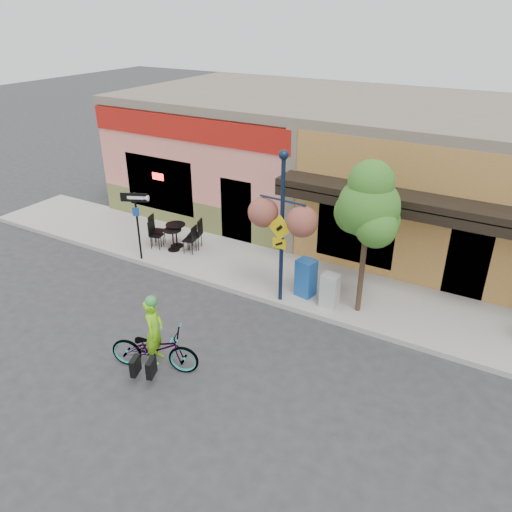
{
  "coord_description": "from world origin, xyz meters",
  "views": [
    {
      "loc": [
        5.48,
        -9.81,
        7.4
      ],
      "look_at": [
        -0.53,
        0.5,
        1.4
      ],
      "focal_mm": 35.0,
      "sensor_mm": 36.0,
      "label": 1
    }
  ],
  "objects_px": {
    "newspaper_box_blue": "(306,278)",
    "newspaper_box_grey": "(330,291)",
    "bicycle": "(155,349)",
    "one_way_sign": "(138,226)",
    "street_tree": "(365,239)",
    "cyclist_rider": "(155,340)",
    "building": "(365,164)",
    "lamp_post": "(282,230)"
  },
  "relations": [
    {
      "from": "newspaper_box_blue",
      "to": "newspaper_box_grey",
      "type": "relative_size",
      "value": 1.14
    },
    {
      "from": "bicycle",
      "to": "newspaper_box_blue",
      "type": "bearing_deg",
      "value": -39.79
    },
    {
      "from": "one_way_sign",
      "to": "newspaper_box_grey",
      "type": "xyz_separation_m",
      "value": [
        6.3,
        0.39,
        -0.64
      ]
    },
    {
      "from": "newspaper_box_blue",
      "to": "street_tree",
      "type": "height_order",
      "value": "street_tree"
    },
    {
      "from": "cyclist_rider",
      "to": "newspaper_box_grey",
      "type": "distance_m",
      "value": 4.85
    },
    {
      "from": "building",
      "to": "bicycle",
      "type": "distance_m",
      "value": 10.84
    },
    {
      "from": "street_tree",
      "to": "building",
      "type": "bearing_deg",
      "value": 109.13
    },
    {
      "from": "bicycle",
      "to": "one_way_sign",
      "type": "height_order",
      "value": "one_way_sign"
    },
    {
      "from": "newspaper_box_grey",
      "to": "street_tree",
      "type": "height_order",
      "value": "street_tree"
    },
    {
      "from": "building",
      "to": "one_way_sign",
      "type": "bearing_deg",
      "value": -125.48
    },
    {
      "from": "one_way_sign",
      "to": "newspaper_box_blue",
      "type": "bearing_deg",
      "value": -17.75
    },
    {
      "from": "lamp_post",
      "to": "one_way_sign",
      "type": "bearing_deg",
      "value": -176.27
    },
    {
      "from": "newspaper_box_grey",
      "to": "bicycle",
      "type": "bearing_deg",
      "value": -118.12
    },
    {
      "from": "bicycle",
      "to": "one_way_sign",
      "type": "distance_m",
      "value": 5.47
    },
    {
      "from": "newspaper_box_blue",
      "to": "newspaper_box_grey",
      "type": "bearing_deg",
      "value": -4.54
    },
    {
      "from": "building",
      "to": "newspaper_box_blue",
      "type": "distance_m",
      "value": 6.46
    },
    {
      "from": "bicycle",
      "to": "one_way_sign",
      "type": "bearing_deg",
      "value": 25.91
    },
    {
      "from": "cyclist_rider",
      "to": "one_way_sign",
      "type": "xyz_separation_m",
      "value": [
        -3.9,
        3.82,
        0.48
      ]
    },
    {
      "from": "building",
      "to": "lamp_post",
      "type": "bearing_deg",
      "value": -88.95
    },
    {
      "from": "bicycle",
      "to": "street_tree",
      "type": "relative_size",
      "value": 0.49
    },
    {
      "from": "one_way_sign",
      "to": "newspaper_box_blue",
      "type": "height_order",
      "value": "one_way_sign"
    },
    {
      "from": "newspaper_box_blue",
      "to": "newspaper_box_grey",
      "type": "xyz_separation_m",
      "value": [
        0.81,
        -0.21,
        -0.07
      ]
    },
    {
      "from": "one_way_sign",
      "to": "newspaper_box_grey",
      "type": "distance_m",
      "value": 6.35
    },
    {
      "from": "lamp_post",
      "to": "street_tree",
      "type": "bearing_deg",
      "value": 18.58
    },
    {
      "from": "cyclist_rider",
      "to": "bicycle",
      "type": "bearing_deg",
      "value": 70.68
    },
    {
      "from": "newspaper_box_grey",
      "to": "street_tree",
      "type": "distance_m",
      "value": 1.77
    },
    {
      "from": "lamp_post",
      "to": "newspaper_box_grey",
      "type": "bearing_deg",
      "value": 18.42
    },
    {
      "from": "building",
      "to": "newspaper_box_blue",
      "type": "xyz_separation_m",
      "value": [
        0.62,
        -6.24,
        -1.56
      ]
    },
    {
      "from": "newspaper_box_grey",
      "to": "lamp_post",
      "type": "bearing_deg",
      "value": -162.69
    },
    {
      "from": "lamp_post",
      "to": "newspaper_box_blue",
      "type": "height_order",
      "value": "lamp_post"
    },
    {
      "from": "lamp_post",
      "to": "street_tree",
      "type": "distance_m",
      "value": 2.12
    },
    {
      "from": "lamp_post",
      "to": "newspaper_box_grey",
      "type": "xyz_separation_m",
      "value": [
        1.3,
        0.35,
        -1.62
      ]
    },
    {
      "from": "building",
      "to": "cyclist_rider",
      "type": "bearing_deg",
      "value": -95.26
    },
    {
      "from": "lamp_post",
      "to": "newspaper_box_blue",
      "type": "bearing_deg",
      "value": 52.0
    },
    {
      "from": "one_way_sign",
      "to": "newspaper_box_grey",
      "type": "relative_size",
      "value": 2.35
    },
    {
      "from": "cyclist_rider",
      "to": "street_tree",
      "type": "relative_size",
      "value": 0.38
    },
    {
      "from": "one_way_sign",
      "to": "building",
      "type": "bearing_deg",
      "value": 30.52
    },
    {
      "from": "newspaper_box_grey",
      "to": "newspaper_box_blue",
      "type": "bearing_deg",
      "value": 167.56
    },
    {
      "from": "building",
      "to": "lamp_post",
      "type": "distance_m",
      "value": 6.8
    },
    {
      "from": "newspaper_box_blue",
      "to": "street_tree",
      "type": "relative_size",
      "value": 0.26
    },
    {
      "from": "lamp_post",
      "to": "building",
      "type": "bearing_deg",
      "value": 94.31
    },
    {
      "from": "building",
      "to": "newspaper_box_grey",
      "type": "distance_m",
      "value": 6.8
    }
  ]
}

